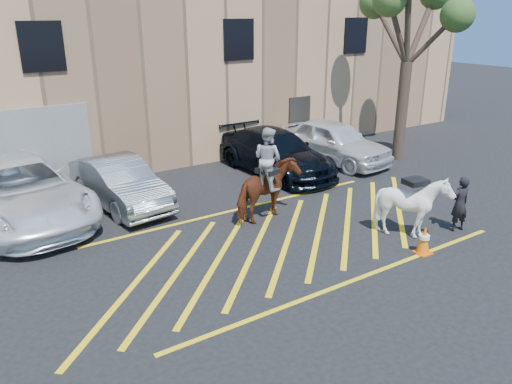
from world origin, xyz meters
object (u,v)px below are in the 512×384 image
car_white_pickup (18,191)px  car_blue_suv (276,152)px  saddled_white (413,206)px  tree (412,9)px  handler (460,204)px  car_white_suv (334,141)px  car_silver_sedan (120,183)px  traffic_cone (424,240)px  mounted_bay (267,183)px

car_white_pickup → car_blue_suv: 8.62m
saddled_white → tree: 8.92m
car_white_pickup → tree: 14.66m
handler → car_blue_suv: bearing=-69.8°
car_white_suv → car_blue_suv: bearing=170.9°
saddled_white → car_white_suv: bearing=65.2°
car_white_pickup → car_silver_sedan: size_ratio=1.43×
car_blue_suv → handler: size_ratio=3.48×
car_white_suv → handler: 7.00m
traffic_cone → tree: bearing=45.9°
handler → tree: size_ratio=0.21×
handler → car_silver_sedan: bearing=-33.3°
car_white_pickup → car_silver_sedan: (2.75, -0.44, -0.15)m
traffic_cone → tree: 10.02m
car_blue_suv → car_silver_sedan: bearing=178.9°
handler → saddled_white: saddled_white is taller
handler → tree: tree is taller
handler → mounted_bay: bearing=-30.9°
car_silver_sedan → car_blue_suv: bearing=-5.2°
saddled_white → car_white_pickup: bearing=140.9°
car_blue_suv → mounted_bay: bearing=-130.6°
saddled_white → tree: tree is taller
saddled_white → tree: bearing=44.2°
car_blue_suv → tree: 7.22m
tree → car_white_suv: bearing=155.0°
traffic_cone → car_blue_suv: bearing=84.0°
car_white_pickup → mounted_bay: (5.87, -3.79, 0.21)m
car_silver_sedan → car_white_suv: (8.57, 0.00, 0.10)m
mounted_bay → traffic_cone: 4.42m
car_blue_suv → car_white_suv: (2.71, -0.09, 0.05)m
car_white_pickup → tree: size_ratio=0.86×
car_white_pickup → handler: size_ratio=4.09×
mounted_bay → tree: tree is taller
traffic_cone → tree: size_ratio=0.10×
car_silver_sedan → car_blue_suv: car_blue_suv is taller
car_white_suv → tree: bearing=-32.1°
saddled_white → traffic_cone: bearing=-121.8°
car_blue_suv → traffic_cone: (-0.77, -7.33, -0.41)m
handler → mounted_bay: size_ratio=0.57×
car_blue_suv → handler: bearing=-82.8°
handler → traffic_cone: bearing=23.4°
saddled_white → traffic_cone: size_ratio=2.33×
mounted_bay → traffic_cone: mounted_bay is taller
car_white_pickup → car_silver_sedan: bearing=-15.9°
car_white_pickup → tree: tree is taller
mounted_bay → tree: bearing=15.7°
car_white_suv → handler: car_white_suv is taller
car_white_pickup → car_silver_sedan: car_white_pickup is taller
mounted_bay → tree: size_ratio=0.37×
tree → mounted_bay: bearing=-164.3°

